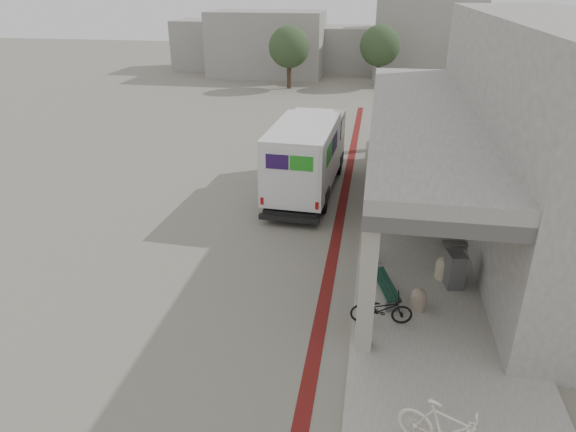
% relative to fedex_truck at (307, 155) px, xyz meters
% --- Properties ---
extents(ground, '(120.00, 120.00, 0.00)m').
position_rel_fedex_truck_xyz_m(ground, '(0.56, -6.12, -1.61)').
color(ground, slate).
rests_on(ground, ground).
extents(bike_lane_stripe, '(0.35, 40.00, 0.01)m').
position_rel_fedex_truck_xyz_m(bike_lane_stripe, '(1.56, -4.12, -1.60)').
color(bike_lane_stripe, '#601513').
rests_on(bike_lane_stripe, ground).
extents(sidewalk, '(4.40, 28.00, 0.12)m').
position_rel_fedex_truck_xyz_m(sidewalk, '(4.56, -6.12, -1.55)').
color(sidewalk, gray).
rests_on(sidewalk, ground).
extents(transit_building, '(7.60, 17.00, 7.00)m').
position_rel_fedex_truck_xyz_m(transit_building, '(7.39, -1.62, 1.79)').
color(transit_building, gray).
rests_on(transit_building, ground).
extents(distant_backdrop, '(28.00, 10.00, 6.50)m').
position_rel_fedex_truck_xyz_m(distant_backdrop, '(-2.28, 29.76, 1.09)').
color(distant_backdrop, gray).
rests_on(distant_backdrop, ground).
extents(tree_left, '(3.20, 3.20, 4.80)m').
position_rel_fedex_truck_xyz_m(tree_left, '(-4.44, 21.88, 1.57)').
color(tree_left, '#38281C').
rests_on(tree_left, ground).
extents(tree_mid, '(3.20, 3.20, 4.80)m').
position_rel_fedex_truck_xyz_m(tree_mid, '(2.56, 23.88, 1.57)').
color(tree_mid, '#38281C').
rests_on(tree_mid, ground).
extents(tree_right, '(3.20, 3.20, 4.80)m').
position_rel_fedex_truck_xyz_m(tree_right, '(10.56, 22.88, 1.57)').
color(tree_right, '#38281C').
rests_on(tree_right, ground).
extents(fedex_truck, '(2.56, 7.19, 3.02)m').
position_rel_fedex_truck_xyz_m(fedex_truck, '(0.00, 0.00, 0.00)').
color(fedex_truck, black).
rests_on(fedex_truck, ground).
extents(bench, '(0.83, 1.76, 0.40)m').
position_rel_fedex_truck_xyz_m(bench, '(3.16, -7.39, -1.20)').
color(bench, slate).
rests_on(bench, sidewalk).
extents(bollard_near, '(0.44, 0.44, 0.66)m').
position_rel_fedex_truck_xyz_m(bollard_near, '(4.80, -6.16, -1.16)').
color(bollard_near, tan).
rests_on(bollard_near, sidewalk).
extents(bollard_far, '(0.40, 0.40, 0.59)m').
position_rel_fedex_truck_xyz_m(bollard_far, '(4.02, -7.83, -1.19)').
color(bollard_far, gray).
rests_on(bollard_far, sidewalk).
extents(utility_cabinet, '(0.56, 0.68, 1.02)m').
position_rel_fedex_truck_xyz_m(utility_cabinet, '(5.05, -6.52, -0.98)').
color(utility_cabinet, slate).
rests_on(utility_cabinet, sidewalk).
extents(bicycle_black, '(1.59, 0.71, 0.81)m').
position_rel_fedex_truck_xyz_m(bicycle_black, '(3.06, -8.62, -1.08)').
color(bicycle_black, black).
rests_on(bicycle_black, sidewalk).
extents(bicycle_cream, '(1.91, 1.30, 1.12)m').
position_rel_fedex_truck_xyz_m(bicycle_cream, '(4.21, -12.43, -0.93)').
color(bicycle_cream, silver).
rests_on(bicycle_cream, sidewalk).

